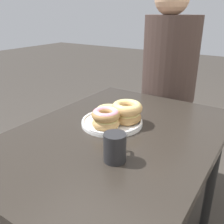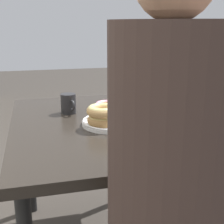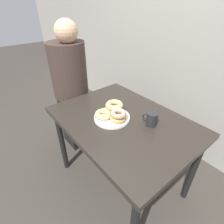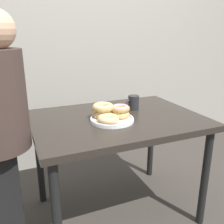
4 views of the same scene
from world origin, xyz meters
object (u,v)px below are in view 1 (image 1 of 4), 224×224
(donut_plate, at_px, (115,116))
(person_figure, at_px, (169,87))
(dining_table, at_px, (115,149))
(coffee_mug, at_px, (115,147))

(donut_plate, bearing_deg, person_figure, -179.09)
(dining_table, distance_m, donut_plate, 0.15)
(coffee_mug, bearing_deg, person_figure, -169.65)
(dining_table, relative_size, donut_plate, 3.79)
(dining_table, distance_m, coffee_mug, 0.25)
(dining_table, height_order, coffee_mug, coffee_mug)
(dining_table, height_order, person_figure, person_figure)
(coffee_mug, xyz_separation_m, person_figure, (-0.91, -0.17, -0.04))
(coffee_mug, bearing_deg, donut_plate, -147.21)
(donut_plate, distance_m, person_figure, 0.67)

